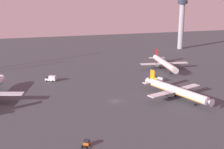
{
  "coord_description": "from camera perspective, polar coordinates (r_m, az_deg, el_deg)",
  "views": [
    {
      "loc": [
        -36.11,
        -121.92,
        46.71
      ],
      "look_at": [
        6.91,
        29.09,
        4.0
      ],
      "focal_mm": 49.19,
      "sensor_mm": 36.0,
      "label": 1
    }
  ],
  "objects": [
    {
      "name": "catering_truck",
      "position": [
        167.52,
        -11.29,
        -0.72
      ],
      "size": [
        6.07,
        4.83,
        3.05
      ],
      "rotation": [
        0.0,
        0.0,
        1.05
      ],
      "color": "white",
      "rests_on": "ground"
    },
    {
      "name": "ground_plane",
      "position": [
        135.46,
        0.56,
        -4.96
      ],
      "size": [
        416.0,
        416.0,
        0.0
      ],
      "primitive_type": "plane",
      "color": "#424449"
    },
    {
      "name": "airplane_far_stand",
      "position": [
        140.52,
        11.77,
        -2.92
      ],
      "size": [
        29.52,
        37.51,
        9.92
      ],
      "rotation": [
        0.0,
        0.0,
        3.47
      ],
      "color": "white",
      "rests_on": "ground"
    },
    {
      "name": "airplane_mid_apron",
      "position": [
        191.92,
        9.73,
        2.05
      ],
      "size": [
        30.0,
        38.46,
        9.86
      ],
      "rotation": [
        0.0,
        0.0,
        3.03
      ],
      "color": "silver",
      "rests_on": "ground"
    },
    {
      "name": "fuel_truck",
      "position": [
        167.12,
        8.6,
        -0.7
      ],
      "size": [
        4.58,
        6.6,
        2.35
      ],
      "rotation": [
        0.0,
        0.0,
        0.44
      ],
      "color": "yellow",
      "rests_on": "ground"
    },
    {
      "name": "pushback_tug",
      "position": [
        98.11,
        -4.76,
        -12.57
      ],
      "size": [
        3.2,
        3.56,
        2.05
      ],
      "rotation": [
        0.0,
        0.0,
        5.7
      ],
      "color": "#D85919",
      "rests_on": "ground"
    },
    {
      "name": "control_tower",
      "position": [
        262.09,
        12.84,
        10.28
      ],
      "size": [
        8.0,
        8.0,
        45.19
      ],
      "color": "#A8A8B2",
      "rests_on": "ground"
    }
  ]
}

